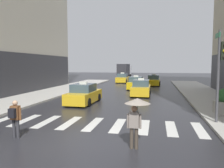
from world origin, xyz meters
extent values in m
plane|color=#26262B|center=(0.00, 0.00, 0.00)|extent=(160.00, 160.00, 0.00)
cube|color=silver|center=(-5.40, 3.00, 0.00)|extent=(0.50, 2.80, 0.01)
cube|color=silver|center=(-4.05, 3.00, 0.00)|extent=(0.50, 2.80, 0.01)
cube|color=silver|center=(-2.70, 3.00, 0.00)|extent=(0.50, 2.80, 0.01)
cube|color=silver|center=(-1.35, 3.00, 0.00)|extent=(0.50, 2.80, 0.01)
cube|color=silver|center=(0.00, 3.00, 0.00)|extent=(0.50, 2.80, 0.01)
cube|color=silver|center=(1.35, 3.00, 0.00)|extent=(0.50, 2.80, 0.01)
cube|color=silver|center=(2.70, 3.00, 0.00)|extent=(0.50, 2.80, 0.01)
cube|color=silver|center=(4.05, 3.00, 0.00)|extent=(0.50, 2.80, 0.01)
cube|color=silver|center=(5.40, 3.00, 0.00)|extent=(0.50, 2.80, 0.01)
cylinder|color=#47474C|center=(6.42, 4.12, 2.55)|extent=(0.14, 0.14, 4.80)
cube|color=black|center=(6.64, 4.12, 3.88)|extent=(0.30, 0.26, 0.95)
sphere|color=#28231E|center=(6.64, 3.98, 3.58)|extent=(0.17, 0.17, 0.17)
cube|color=#196638|center=(6.37, 4.30, 4.70)|extent=(0.04, 0.84, 0.24)
cube|color=gold|center=(-2.55, 9.05, 0.56)|extent=(1.93, 4.55, 0.84)
cube|color=#384C5B|center=(-2.55, 8.95, 1.30)|extent=(1.66, 2.15, 0.64)
cube|color=silver|center=(-2.55, 8.95, 1.71)|extent=(0.61, 0.26, 0.18)
cylinder|color=black|center=(-3.37, 10.42, 0.33)|extent=(0.24, 0.67, 0.66)
cylinder|color=black|center=(-1.66, 10.37, 0.33)|extent=(0.24, 0.67, 0.66)
cylinder|color=black|center=(-3.45, 7.73, 0.33)|extent=(0.24, 0.67, 0.66)
cylinder|color=black|center=(-1.74, 7.67, 0.33)|extent=(0.24, 0.67, 0.66)
cube|color=#F2EAB2|center=(-3.11, 11.34, 0.60)|extent=(0.20, 0.05, 0.14)
cube|color=#F2EAB2|center=(-1.85, 11.30, 0.60)|extent=(0.20, 0.05, 0.14)
cube|color=gold|center=(1.75, 14.77, 0.56)|extent=(1.81, 4.50, 0.84)
cube|color=#384C5B|center=(1.75, 14.67, 1.30)|extent=(1.60, 2.10, 0.64)
cube|color=silver|center=(1.75, 14.67, 1.71)|extent=(0.60, 0.24, 0.18)
cylinder|color=black|center=(0.89, 16.12, 0.33)|extent=(0.22, 0.66, 0.66)
cylinder|color=black|center=(2.60, 16.12, 0.33)|extent=(0.22, 0.66, 0.66)
cylinder|color=black|center=(0.89, 13.42, 0.33)|extent=(0.22, 0.66, 0.66)
cylinder|color=black|center=(2.60, 13.42, 0.33)|extent=(0.22, 0.66, 0.66)
cube|color=#F2EAB2|center=(1.12, 17.04, 0.60)|extent=(0.20, 0.04, 0.14)
cube|color=#F2EAB2|center=(2.38, 17.04, 0.60)|extent=(0.20, 0.04, 0.14)
cube|color=yellow|center=(0.67, 20.72, 0.56)|extent=(1.96, 4.56, 0.84)
cube|color=#384C5B|center=(0.67, 20.62, 1.30)|extent=(1.68, 2.16, 0.64)
cube|color=silver|center=(0.67, 20.62, 1.71)|extent=(0.61, 0.26, 0.18)
cylinder|color=black|center=(-0.13, 22.10, 0.33)|extent=(0.24, 0.67, 0.66)
cylinder|color=black|center=(1.58, 22.04, 0.33)|extent=(0.24, 0.67, 0.66)
cylinder|color=black|center=(-0.23, 19.40, 0.33)|extent=(0.24, 0.67, 0.66)
cylinder|color=black|center=(1.48, 19.34, 0.33)|extent=(0.24, 0.67, 0.66)
cube|color=#F2EAB2|center=(0.13, 23.01, 0.60)|extent=(0.20, 0.05, 0.14)
cube|color=#F2EAB2|center=(1.39, 22.96, 0.60)|extent=(0.20, 0.05, 0.14)
cube|color=yellow|center=(2.88, 26.15, 0.56)|extent=(1.99, 4.57, 0.84)
cube|color=#384C5B|center=(2.87, 26.05, 1.30)|extent=(1.69, 2.17, 0.64)
cube|color=silver|center=(2.87, 26.05, 1.71)|extent=(0.61, 0.26, 0.18)
cylinder|color=black|center=(2.08, 27.53, 0.33)|extent=(0.25, 0.67, 0.66)
cylinder|color=black|center=(3.79, 27.46, 0.33)|extent=(0.25, 0.67, 0.66)
cylinder|color=black|center=(1.97, 24.83, 0.33)|extent=(0.25, 0.67, 0.66)
cylinder|color=black|center=(3.68, 24.76, 0.33)|extent=(0.25, 0.67, 0.66)
cube|color=#F2EAB2|center=(2.34, 28.44, 0.60)|extent=(0.20, 0.05, 0.14)
cube|color=#F2EAB2|center=(3.60, 28.39, 0.60)|extent=(0.20, 0.05, 0.14)
cube|color=gold|center=(-2.66, 30.91, 0.56)|extent=(1.87, 4.53, 0.84)
cube|color=#384C5B|center=(-2.66, 30.81, 1.30)|extent=(1.63, 2.12, 0.64)
cube|color=silver|center=(-2.66, 30.81, 1.71)|extent=(0.60, 0.25, 0.18)
cylinder|color=black|center=(-3.50, 32.28, 0.33)|extent=(0.23, 0.66, 0.66)
cylinder|color=black|center=(-1.79, 32.25, 0.33)|extent=(0.23, 0.66, 0.66)
cylinder|color=black|center=(-3.54, 29.58, 0.33)|extent=(0.23, 0.66, 0.66)
cylinder|color=black|center=(-1.83, 29.55, 0.33)|extent=(0.23, 0.66, 0.66)
cube|color=#F2EAB2|center=(-3.26, 33.19, 0.60)|extent=(0.20, 0.04, 0.14)
cube|color=#F2EAB2|center=(-2.00, 33.17, 0.60)|extent=(0.20, 0.04, 0.14)
cube|color=#2D2D2D|center=(-4.15, 43.17, 0.65)|extent=(2.10, 6.67, 0.40)
cube|color=silver|center=(-4.00, 46.47, 1.90)|extent=(2.18, 1.89, 2.10)
cube|color=#384C5B|center=(-3.96, 47.39, 2.27)|extent=(1.89, 0.13, 0.95)
cube|color=#2D2D33|center=(-4.19, 42.27, 2.10)|extent=(2.41, 4.89, 2.50)
cylinder|color=black|center=(-5.01, 46.31, 0.45)|extent=(0.32, 0.91, 0.90)
cylinder|color=black|center=(-3.01, 46.22, 0.45)|extent=(0.32, 0.91, 0.90)
cylinder|color=black|center=(-5.21, 41.78, 0.45)|extent=(0.32, 0.91, 0.90)
cylinder|color=black|center=(-3.21, 41.69, 0.45)|extent=(0.32, 0.91, 0.90)
cylinder|color=#473D33|center=(2.40, -0.08, 0.41)|extent=(0.14, 0.14, 0.82)
cylinder|color=#473D33|center=(2.58, -0.08, 0.41)|extent=(0.14, 0.14, 0.82)
cube|color=gray|center=(2.49, -0.08, 1.12)|extent=(0.36, 0.24, 0.60)
sphere|color=#9E7051|center=(2.49, -0.08, 1.54)|extent=(0.22, 0.22, 0.22)
cylinder|color=gray|center=(2.26, -0.08, 1.07)|extent=(0.09, 0.09, 0.55)
cylinder|color=gray|center=(2.72, -0.08, 1.07)|extent=(0.09, 0.09, 0.55)
cylinder|color=#4C4C4C|center=(2.61, -0.08, 1.42)|extent=(0.02, 0.02, 1.00)
cone|color=gray|center=(2.61, -0.08, 1.84)|extent=(0.96, 0.96, 0.20)
cylinder|color=#333338|center=(-2.75, 0.16, 0.41)|extent=(0.14, 0.14, 0.82)
cylinder|color=#333338|center=(-2.57, 0.16, 0.41)|extent=(0.14, 0.14, 0.82)
cube|color=brown|center=(-2.66, 0.16, 1.12)|extent=(0.36, 0.24, 0.60)
sphere|color=tan|center=(-2.66, 0.16, 1.54)|extent=(0.22, 0.22, 0.22)
cylinder|color=brown|center=(-2.89, 0.16, 1.07)|extent=(0.09, 0.09, 0.55)
cylinder|color=brown|center=(-2.43, 0.16, 1.07)|extent=(0.09, 0.09, 0.55)
cube|color=black|center=(-2.66, -0.06, 1.14)|extent=(0.28, 0.18, 0.40)
cube|color=#A8A399|center=(7.36, 6.13, 0.55)|extent=(1.10, 1.10, 0.80)
camera|label=1|loc=(3.28, -8.21, 3.17)|focal=35.47mm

